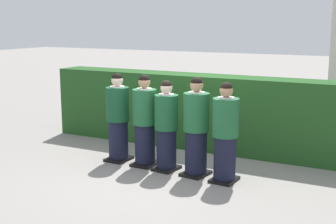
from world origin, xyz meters
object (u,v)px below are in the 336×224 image
at_px(student_front_row_2, 166,128).
at_px(student_front_row_4, 225,135).
at_px(student_front_row_1, 145,123).
at_px(student_front_row_0, 118,119).
at_px(student_front_row_3, 196,129).

bearing_deg(student_front_row_2, student_front_row_4, -4.74).
xyz_separation_m(student_front_row_2, student_front_row_4, (1.13, -0.09, 0.02)).
relative_size(student_front_row_1, student_front_row_2, 1.04).
bearing_deg(student_front_row_2, student_front_row_0, 175.32).
relative_size(student_front_row_0, student_front_row_4, 1.01).
xyz_separation_m(student_front_row_1, student_front_row_2, (0.48, -0.06, -0.03)).
height_order(student_front_row_1, student_front_row_2, student_front_row_1).
bearing_deg(student_front_row_2, student_front_row_1, 172.59).
bearing_deg(student_front_row_3, student_front_row_4, -7.56).
bearing_deg(student_front_row_1, student_front_row_3, -4.47).
distance_m(student_front_row_3, student_front_row_4, 0.56).
height_order(student_front_row_2, student_front_row_4, student_front_row_4).
height_order(student_front_row_0, student_front_row_3, student_front_row_3).
distance_m(student_front_row_0, student_front_row_1, 0.60).
bearing_deg(student_front_row_3, student_front_row_2, 177.96).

